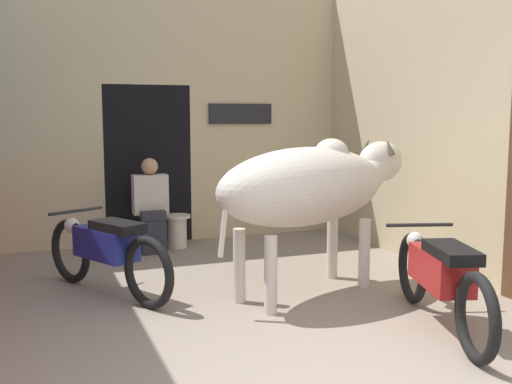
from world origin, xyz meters
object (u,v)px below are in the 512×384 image
object	(u,v)px
motorcycle_near	(441,276)
shopkeeper_seated	(151,204)
motorcycle_far	(106,250)
cow	(313,185)
plastic_stool	(177,230)

from	to	relation	value
motorcycle_near	shopkeeper_seated	size ratio (longest dim) A/B	1.64
motorcycle_far	shopkeeper_seated	xyz separation A→B (m)	(0.73, 1.58, 0.17)
motorcycle_near	shopkeeper_seated	xyz separation A→B (m)	(-1.59, 3.42, 0.17)
cow	shopkeeper_seated	world-z (taller)	cow
cow	motorcycle_far	bearing A→B (deg)	161.52
shopkeeper_seated	plastic_stool	distance (m)	0.52
motorcycle_near	motorcycle_far	world-z (taller)	motorcycle_far
motorcycle_near	shopkeeper_seated	world-z (taller)	shopkeeper_seated
plastic_stool	motorcycle_near	bearing A→B (deg)	-70.59
motorcycle_far	motorcycle_near	bearing A→B (deg)	-38.34
shopkeeper_seated	plastic_stool	bearing A→B (deg)	18.61
motorcycle_near	plastic_stool	size ratio (longest dim) A/B	4.52
cow	plastic_stool	size ratio (longest dim) A/B	5.80
cow	motorcycle_far	world-z (taller)	cow
cow	shopkeeper_seated	size ratio (longest dim) A/B	2.11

